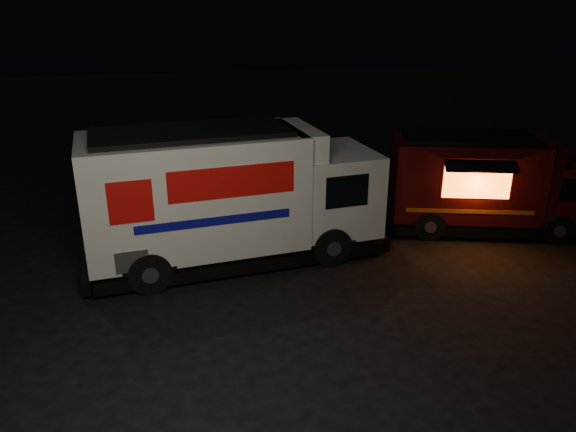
# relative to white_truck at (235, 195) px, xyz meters

# --- Properties ---
(ground) EXTENTS (80.00, 80.00, 0.00)m
(ground) POSITION_rel_white_truck_xyz_m (0.16, -2.83, -1.64)
(ground) COLOR black
(ground) RESTS_ON ground
(white_truck) EXTENTS (7.45, 3.20, 3.28)m
(white_truck) POSITION_rel_white_truck_xyz_m (0.00, 0.00, 0.00)
(white_truck) COLOR silver
(white_truck) RESTS_ON ground
(red_truck) EXTENTS (6.00, 3.62, 2.62)m
(red_truck) POSITION_rel_white_truck_xyz_m (7.03, 0.38, -0.33)
(red_truck) COLOR #350C09
(red_truck) RESTS_ON ground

